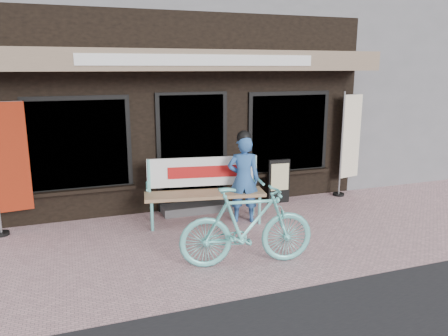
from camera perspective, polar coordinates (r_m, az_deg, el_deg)
name	(u,v)px	position (r m, az deg, el deg)	size (l,w,h in m)	color
ground	(229,246)	(6.68, 0.68, -10.21)	(70.00, 70.00, 0.00)	#C9999F
storefront	(157,52)	(10.93, -8.68, 14.75)	(7.00, 6.77, 6.00)	black
neighbor_right_near	(421,62)	(15.49, 24.30, 12.51)	(10.00, 7.00, 5.60)	slate
bench	(204,185)	(7.56, -2.63, -2.21)	(2.10, 0.84, 1.11)	#6DD6D0
person	(243,178)	(7.50, 2.56, -1.26)	(0.64, 0.51, 1.60)	#2E5C9F
bicycle	(247,226)	(5.92, 3.01, -7.59)	(0.52, 1.84, 1.10)	#6DD6D0
nobori_red	(9,165)	(7.65, -26.25, 0.35)	(0.65, 0.27, 2.20)	gray
nobori_cream	(349,142)	(9.44, 16.04, 3.26)	(0.64, 0.28, 2.17)	gray
menu_stand	(279,181)	(8.69, 7.17, -1.66)	(0.44, 0.12, 0.88)	black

